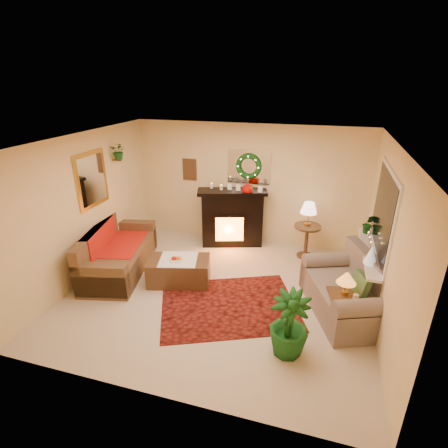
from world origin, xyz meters
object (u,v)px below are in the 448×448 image
(side_table_round, at_px, (306,242))
(end_table_square, at_px, (341,308))
(fireplace, at_px, (232,221))
(loveseat, at_px, (345,289))
(coffee_table, at_px, (179,272))
(sofa, at_px, (119,250))

(side_table_round, bearing_deg, end_table_square, -71.84)
(fireplace, relative_size, loveseat, 0.80)
(loveseat, bearing_deg, coffee_table, 157.00)
(loveseat, height_order, side_table_round, loveseat)
(coffee_table, bearing_deg, fireplace, 59.54)
(side_table_round, distance_m, end_table_square, 2.14)
(loveseat, distance_m, end_table_square, 0.35)
(fireplace, xyz_separation_m, coffee_table, (-0.51, -1.80, -0.34))
(fireplace, bearing_deg, coffee_table, -122.88)
(sofa, relative_size, end_table_square, 4.00)
(fireplace, height_order, side_table_round, fireplace)
(fireplace, height_order, end_table_square, fireplace)
(fireplace, bearing_deg, sofa, -153.12)
(sofa, distance_m, end_table_square, 4.08)
(loveseat, bearing_deg, side_table_round, 90.99)
(side_table_round, bearing_deg, coffee_table, -142.31)
(sofa, distance_m, fireplace, 2.46)
(fireplace, height_order, coffee_table, fireplace)
(fireplace, bearing_deg, end_table_square, -60.85)
(fireplace, xyz_separation_m, loveseat, (2.33, -1.87, -0.13))
(loveseat, xyz_separation_m, side_table_round, (-0.71, 1.71, -0.09))
(sofa, bearing_deg, coffee_table, -17.12)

